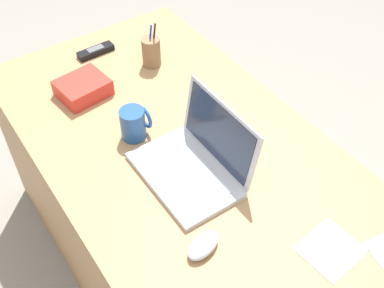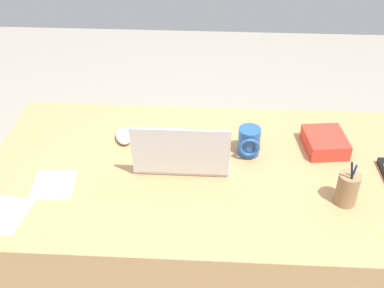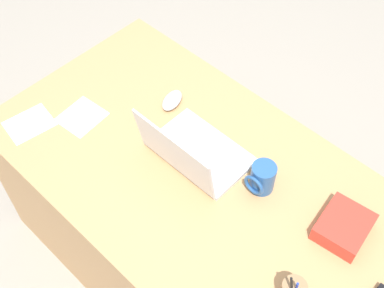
{
  "view_description": "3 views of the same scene",
  "coord_description": "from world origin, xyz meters",
  "px_view_note": "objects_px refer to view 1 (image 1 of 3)",
  "views": [
    {
      "loc": [
        0.9,
        -0.59,
        1.86
      ],
      "look_at": [
        0.02,
        0.01,
        0.77
      ],
      "focal_mm": 45.43,
      "sensor_mm": 36.0,
      "label": 1
    },
    {
      "loc": [
        -0.02,
        1.35,
        1.81
      ],
      "look_at": [
        0.06,
        -0.06,
        0.79
      ],
      "focal_mm": 44.9,
      "sensor_mm": 36.0,
      "label": 2
    },
    {
      "loc": [
        -0.63,
        0.73,
        2.16
      ],
      "look_at": [
        0.09,
        -0.02,
        0.82
      ],
      "focal_mm": 47.45,
      "sensor_mm": 36.0,
      "label": 3
    }
  ],
  "objects_px": {
    "pen_holder": "(151,52)",
    "coffee_mug_white": "(134,123)",
    "cordless_phone": "(95,51)",
    "snack_bag": "(83,88)",
    "computer_mouse": "(203,245)",
    "laptop": "(195,161)"
  },
  "relations": [
    {
      "from": "pen_holder",
      "to": "snack_bag",
      "type": "distance_m",
      "value": 0.3
    },
    {
      "from": "cordless_phone",
      "to": "coffee_mug_white",
      "type": "bearing_deg",
      "value": -11.37
    },
    {
      "from": "cordless_phone",
      "to": "computer_mouse",
      "type": "bearing_deg",
      "value": -9.52
    },
    {
      "from": "laptop",
      "to": "coffee_mug_white",
      "type": "height_order",
      "value": "laptop"
    },
    {
      "from": "coffee_mug_white",
      "to": "pen_holder",
      "type": "distance_m",
      "value": 0.4
    },
    {
      "from": "cordless_phone",
      "to": "pen_holder",
      "type": "distance_m",
      "value": 0.24
    },
    {
      "from": "snack_bag",
      "to": "pen_holder",
      "type": "bearing_deg",
      "value": 93.34
    },
    {
      "from": "coffee_mug_white",
      "to": "cordless_phone",
      "type": "height_order",
      "value": "coffee_mug_white"
    },
    {
      "from": "computer_mouse",
      "to": "snack_bag",
      "type": "bearing_deg",
      "value": 161.32
    },
    {
      "from": "computer_mouse",
      "to": "coffee_mug_white",
      "type": "xyz_separation_m",
      "value": [
        -0.48,
        0.06,
        0.04
      ]
    },
    {
      "from": "pen_holder",
      "to": "snack_bag",
      "type": "height_order",
      "value": "pen_holder"
    },
    {
      "from": "cordless_phone",
      "to": "snack_bag",
      "type": "relative_size",
      "value": 0.88
    },
    {
      "from": "coffee_mug_white",
      "to": "pen_holder",
      "type": "xyz_separation_m",
      "value": [
        -0.31,
        0.25,
        0.0
      ]
    },
    {
      "from": "laptop",
      "to": "computer_mouse",
      "type": "distance_m",
      "value": 0.28
    },
    {
      "from": "pen_holder",
      "to": "coffee_mug_white",
      "type": "bearing_deg",
      "value": -39.11
    },
    {
      "from": "cordless_phone",
      "to": "pen_holder",
      "type": "xyz_separation_m",
      "value": [
        0.19,
        0.15,
        0.05
      ]
    },
    {
      "from": "cordless_phone",
      "to": "snack_bag",
      "type": "bearing_deg",
      "value": -35.95
    },
    {
      "from": "computer_mouse",
      "to": "pen_holder",
      "type": "bearing_deg",
      "value": 140.84
    },
    {
      "from": "laptop",
      "to": "computer_mouse",
      "type": "relative_size",
      "value": 3.11
    },
    {
      "from": "cordless_phone",
      "to": "snack_bag",
      "type": "height_order",
      "value": "snack_bag"
    },
    {
      "from": "computer_mouse",
      "to": "coffee_mug_white",
      "type": "relative_size",
      "value": 1.02
    },
    {
      "from": "laptop",
      "to": "cordless_phone",
      "type": "xyz_separation_m",
      "value": [
        -0.74,
        0.02,
        -0.03
      ]
    }
  ]
}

